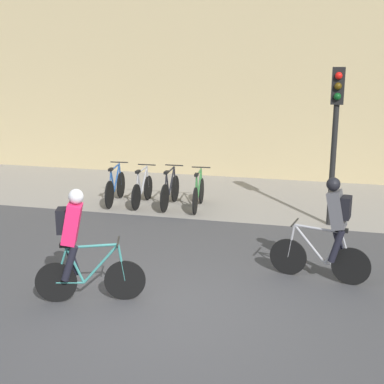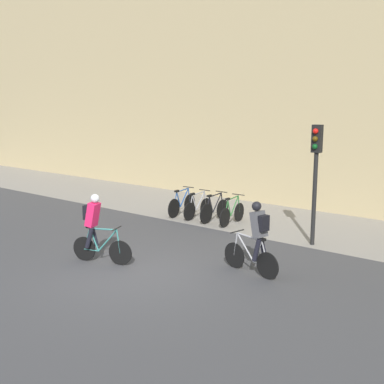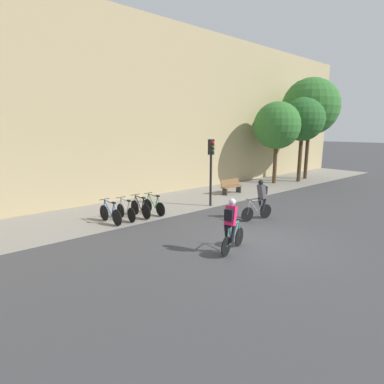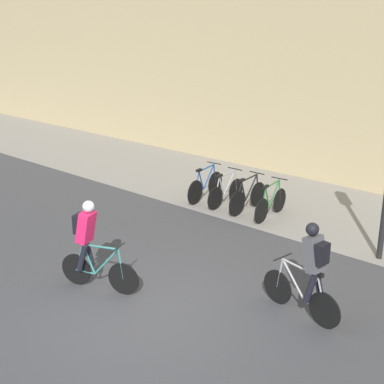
# 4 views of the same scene
# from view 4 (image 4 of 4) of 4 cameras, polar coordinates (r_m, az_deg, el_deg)

# --- Properties ---
(ground) EXTENTS (200.00, 200.00, 0.00)m
(ground) POSITION_cam_4_polar(r_m,az_deg,el_deg) (9.58, -5.22, -12.82)
(ground) COLOR #3D3D3F
(kerb_strip) EXTENTS (44.00, 4.50, 0.01)m
(kerb_strip) POSITION_cam_4_polar(r_m,az_deg,el_deg) (14.61, 13.98, -1.91)
(kerb_strip) COLOR gray
(kerb_strip) RESTS_ON ground
(building_facade) EXTENTS (44.00, 0.60, 10.02)m
(building_facade) POSITION_cam_4_polar(r_m,az_deg,el_deg) (16.08, 19.76, 17.66)
(building_facade) COLOR tan
(building_facade) RESTS_ON ground
(cyclist_pink) EXTENTS (1.58, 0.65, 1.75)m
(cyclist_pink) POSITION_cam_4_polar(r_m,az_deg,el_deg) (10.13, -10.88, -5.23)
(cyclist_pink) COLOR black
(cyclist_pink) RESTS_ON ground
(cyclist_grey) EXTENTS (1.64, 0.54, 1.75)m
(cyclist_grey) POSITION_cam_4_polar(r_m,az_deg,el_deg) (9.17, 12.54, -7.98)
(cyclist_grey) COLOR black
(cyclist_grey) RESTS_ON ground
(parked_bike_0) EXTENTS (0.46, 1.69, 0.97)m
(parked_bike_0) POSITION_cam_4_polar(r_m,az_deg,el_deg) (14.91, 1.43, 0.68)
(parked_bike_0) COLOR black
(parked_bike_0) RESTS_ON ground
(parked_bike_1) EXTENTS (0.46, 1.59, 0.95)m
(parked_bike_1) POSITION_cam_4_polar(r_m,az_deg,el_deg) (14.49, 3.63, 0.05)
(parked_bike_1) COLOR black
(parked_bike_1) RESTS_ON ground
(parked_bike_2) EXTENTS (0.46, 1.64, 0.97)m
(parked_bike_2) POSITION_cam_4_polar(r_m,az_deg,el_deg) (14.10, 5.95, -0.49)
(parked_bike_2) COLOR black
(parked_bike_2) RESTS_ON ground
(parked_bike_3) EXTENTS (0.46, 1.61, 0.95)m
(parked_bike_3) POSITION_cam_4_polar(r_m,az_deg,el_deg) (13.73, 8.41, -1.16)
(parked_bike_3) COLOR black
(parked_bike_3) RESTS_ON ground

